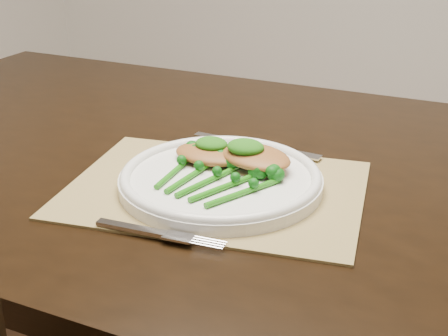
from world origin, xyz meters
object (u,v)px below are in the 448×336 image
at_px(placemat, 216,189).
at_px(broccolini_bundle, 208,181).
at_px(dinner_plate, 221,178).
at_px(chicken_fillet_left, 211,154).

distance_m(placemat, broccolini_bundle, 0.03).
height_order(dinner_plate, broccolini_bundle, broccolini_bundle).
bearing_deg(dinner_plate, placemat, -130.78).
distance_m(placemat, chicken_fillet_left, 0.07).
bearing_deg(placemat, broccolini_bundle, -98.21).
relative_size(dinner_plate, broccolini_bundle, 1.55).
height_order(placemat, chicken_fillet_left, chicken_fillet_left).
xyz_separation_m(chicken_fillet_left, broccolini_bundle, (0.03, -0.08, -0.01)).
bearing_deg(dinner_plate, chicken_fillet_left, 129.83).
distance_m(placemat, dinner_plate, 0.02).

